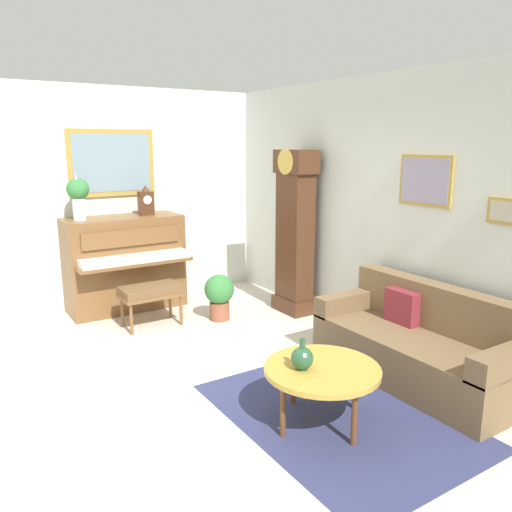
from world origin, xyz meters
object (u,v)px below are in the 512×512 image
(piano_bench, at_px, (151,292))
(couch, at_px, (419,345))
(piano, at_px, (125,263))
(potted_plant, at_px, (219,294))
(flower_vase, at_px, (78,194))
(green_jug, at_px, (302,358))
(grandfather_clock, at_px, (295,237))
(coffee_table, at_px, (322,371))
(mantel_clock, at_px, (146,202))

(piano_bench, distance_m, couch, 3.01)
(piano, relative_size, potted_plant, 2.57)
(flower_vase, relative_size, green_jug, 2.42)
(grandfather_clock, bearing_deg, potted_plant, -103.68)
(piano, relative_size, couch, 0.76)
(piano, height_order, green_jug, piano)
(piano, distance_m, coffee_table, 3.51)
(piano, xyz_separation_m, mantel_clock, (0.00, 0.31, 0.76))
(piano_bench, xyz_separation_m, couch, (2.59, 1.55, -0.09))
(green_jug, relative_size, potted_plant, 0.43)
(grandfather_clock, distance_m, mantel_clock, 1.95)
(piano, bearing_deg, potted_plant, 38.14)
(flower_vase, bearing_deg, piano, 90.17)
(green_jug, bearing_deg, piano, -176.75)
(piano_bench, relative_size, grandfather_clock, 0.34)
(couch, height_order, coffee_table, couch)
(mantel_clock, distance_m, flower_vase, 0.84)
(green_jug, bearing_deg, mantel_clock, 178.05)
(couch, xyz_separation_m, mantel_clock, (-3.37, -1.26, 1.05))
(couch, bearing_deg, flower_vase, -148.13)
(coffee_table, xyz_separation_m, potted_plant, (-2.47, 0.46, -0.10))
(couch, distance_m, green_jug, 1.40)
(couch, relative_size, green_jug, 7.92)
(piano, xyz_separation_m, flower_vase, (0.00, -0.52, 0.90))
(grandfather_clock, relative_size, coffee_table, 2.31)
(grandfather_clock, distance_m, green_jug, 2.71)
(mantel_clock, relative_size, potted_plant, 0.68)
(grandfather_clock, height_order, potted_plant, grandfather_clock)
(piano_bench, height_order, couch, couch)
(piano_bench, distance_m, grandfather_clock, 1.87)
(mantel_clock, bearing_deg, piano, -90.38)
(grandfather_clock, relative_size, couch, 1.07)
(grandfather_clock, xyz_separation_m, couch, (2.12, -0.17, -0.65))
(piano, xyz_separation_m, grandfather_clock, (1.25, 1.75, 0.36))
(piano, relative_size, grandfather_clock, 0.71)
(couch, bearing_deg, coffee_table, -84.52)
(potted_plant, bearing_deg, flower_vase, -127.67)
(piano_bench, bearing_deg, grandfather_clock, 74.88)
(couch, height_order, potted_plant, couch)
(coffee_table, xyz_separation_m, flower_vase, (-3.49, -0.86, 1.09))
(mantel_clock, height_order, green_jug, mantel_clock)
(piano_bench, bearing_deg, potted_plant, 73.16)
(piano, relative_size, mantel_clock, 3.79)
(couch, distance_m, potted_plant, 2.48)
(piano, height_order, mantel_clock, mantel_clock)
(coffee_table, bearing_deg, couch, 95.48)
(couch, xyz_separation_m, potted_plant, (-2.35, -0.77, 0.01))
(grandfather_clock, bearing_deg, coffee_table, -32.12)
(grandfather_clock, height_order, green_jug, grandfather_clock)
(coffee_table, bearing_deg, grandfather_clock, 147.88)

